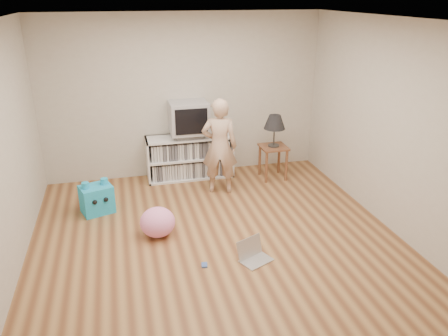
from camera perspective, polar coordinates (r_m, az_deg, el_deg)
name	(u,v)px	position (r m, az deg, el deg)	size (l,w,h in m)	color
ground	(216,238)	(5.53, -1.06, -9.15)	(4.50, 4.50, 0.00)	brown
walls	(215,139)	(4.98, -1.16, 3.75)	(4.52, 4.52, 2.60)	#BCB4A5
ceiling	(214,19)	(4.74, -1.29, 18.84)	(4.50, 4.50, 0.01)	white
media_unit	(190,157)	(7.19, -4.51, 1.50)	(1.40, 0.45, 0.70)	white
dvd_deck	(189,134)	(7.05, -4.58, 4.39)	(0.45, 0.35, 0.07)	gray
crt_tv	(189,117)	(6.97, -4.65, 6.62)	(0.60, 0.53, 0.50)	#A1A1A6
side_table	(273,154)	(7.14, 6.45, 1.84)	(0.42, 0.42, 0.55)	brown
table_lamp	(275,123)	(6.98, 6.63, 5.89)	(0.34, 0.34, 0.52)	#333333
person	(220,146)	(6.49, -0.59, 2.83)	(0.53, 0.35, 1.46)	tan
laptop	(253,254)	(5.12, 3.79, -11.15)	(0.43, 0.40, 0.24)	silver
playing_cards	(204,265)	(5.03, -2.57, -12.55)	(0.07, 0.09, 0.02)	#3E5DA7
plush_blue	(97,199)	(6.31, -16.28, -3.87)	(0.50, 0.44, 0.48)	#1AA7DD
plush_pink	(158,222)	(5.56, -8.67, -7.01)	(0.44, 0.44, 0.37)	pink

